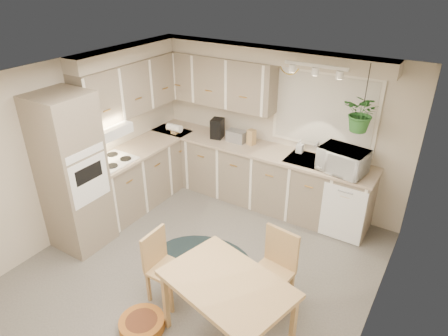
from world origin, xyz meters
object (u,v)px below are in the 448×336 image
Objects in this scene: chair_back at (271,273)px; pet_bed at (142,324)px; dining_table at (227,311)px; chair_left at (168,268)px; microwave at (343,158)px; braided_rug at (203,260)px.

chair_back reaches higher than pet_bed.
chair_back is at bearing 76.29° from dining_table.
microwave is (1.17, 2.27, 0.72)m from chair_left.
braided_rug is 2.72× the size of pet_bed.
microwave is at bearing 52.32° from braided_rug.
dining_table is 0.96m from pet_bed.
pet_bed is 3.19m from microwave.
braided_rug is (-0.03, 0.72, -0.42)m from chair_left.
microwave reaches higher than braided_rug.
microwave reaches higher than chair_left.
dining_table reaches higher than braided_rug.
microwave is (0.31, 2.41, 0.76)m from dining_table.
braided_rug is at bearing -177.14° from chair_left.
chair_back is 1.90× the size of pet_bed.
chair_back is 0.70× the size of braided_rug.
dining_table is 1.29m from braided_rug.
chair_back is 1.47m from pet_bed.
braided_rug is at bearing -3.82° from chair_back.
pet_bed is at bearing 53.10° from chair_back.
pet_bed is at bearing 3.53° from chair_left.
chair_back is 1.90m from microwave.
pet_bed reaches higher than braided_rug.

